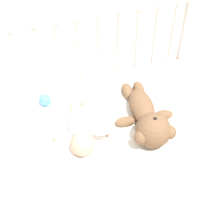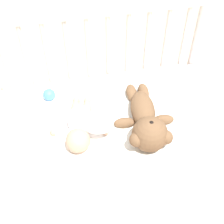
{
  "view_description": "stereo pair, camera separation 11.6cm",
  "coord_description": "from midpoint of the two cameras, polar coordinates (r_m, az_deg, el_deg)",
  "views": [
    {
      "loc": [
        -0.31,
        -0.93,
        1.58
      ],
      "look_at": [
        0.0,
        -0.0,
        0.52
      ],
      "focal_mm": 50.0,
      "sensor_mm": 36.0,
      "label": 1
    },
    {
      "loc": [
        -0.2,
        -0.96,
        1.58
      ],
      "look_at": [
        0.0,
        -0.0,
        0.52
      ],
      "focal_mm": 50.0,
      "sensor_mm": 36.0,
      "label": 2
    }
  ],
  "objects": [
    {
      "name": "blanket",
      "position": [
        1.48,
        -1.25,
        -1.55
      ],
      "size": [
        0.8,
        0.56,
        0.01
      ],
      "color": "white",
      "rests_on": "crib_mattress"
    },
    {
      "name": "crib_mattress",
      "position": [
        1.66,
        -2.05,
        -6.89
      ],
      "size": [
        1.11,
        0.64,
        0.46
      ],
      "color": "#EDB7C6",
      "rests_on": "ground_plane"
    },
    {
      "name": "crib_rail",
      "position": [
        1.64,
        -6.03,
        10.05
      ],
      "size": [
        1.11,
        0.04,
        0.85
      ],
      "color": "beige",
      "rests_on": "ground_plane"
    },
    {
      "name": "teddy_bear",
      "position": [
        1.4,
        4.12,
        -1.28
      ],
      "size": [
        0.29,
        0.45,
        0.16
      ],
      "color": "brown",
      "rests_on": "crib_mattress"
    },
    {
      "name": "ground_plane",
      "position": [
        1.85,
        -1.85,
        -11.11
      ],
      "size": [
        12.0,
        12.0,
        0.0
      ],
      "primitive_type": "plane",
      "color": "#C6B293"
    },
    {
      "name": "baby",
      "position": [
        1.4,
        -8.03,
        -3.08
      ],
      "size": [
        0.27,
        0.35,
        0.11
      ],
      "color": "white",
      "rests_on": "crib_mattress"
    },
    {
      "name": "toy_ball",
      "position": [
        1.58,
        -14.24,
        2.01
      ],
      "size": [
        0.06,
        0.06,
        0.06
      ],
      "color": "#4C8CDB",
      "rests_on": "crib_mattress"
    }
  ]
}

